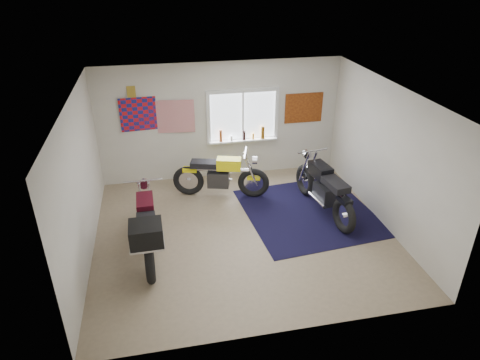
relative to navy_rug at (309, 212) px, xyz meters
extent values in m
plane|color=#9E896B|center=(-1.47, -0.44, -0.01)|extent=(5.50, 5.50, 0.00)
plane|color=white|center=(-1.47, -0.44, 2.69)|extent=(5.50, 5.50, 0.00)
plane|color=silver|center=(-1.47, 2.06, 1.34)|extent=(5.50, 0.00, 5.50)
plane|color=silver|center=(-1.47, -2.94, 1.34)|extent=(5.50, 0.00, 5.50)
plane|color=silver|center=(-4.22, -0.44, 1.34)|extent=(0.00, 5.00, 5.00)
plane|color=silver|center=(1.28, -0.44, 1.34)|extent=(0.00, 5.00, 5.00)
cube|color=black|center=(0.00, 0.00, 0.00)|extent=(2.73, 2.82, 0.01)
cube|color=white|center=(-0.97, 2.04, 1.44)|extent=(1.50, 0.02, 1.10)
cube|color=white|center=(-0.97, 2.03, 2.03)|extent=(1.66, 0.06, 0.08)
cube|color=white|center=(-0.97, 2.03, 0.85)|extent=(1.66, 0.06, 0.08)
cube|color=white|center=(-1.76, 2.03, 1.44)|extent=(0.08, 0.06, 1.10)
cube|color=white|center=(-0.18, 2.03, 1.44)|extent=(0.08, 0.06, 1.10)
cube|color=white|center=(-0.97, 2.03, 1.44)|extent=(0.04, 0.06, 1.10)
cube|color=white|center=(-0.97, 1.97, 0.87)|extent=(1.60, 0.16, 0.04)
cylinder|color=brown|center=(-1.49, 1.96, 1.03)|extent=(0.07, 0.07, 0.28)
cylinder|color=white|center=(-1.25, 1.96, 0.95)|extent=(0.06, 0.06, 0.12)
cylinder|color=black|center=(-0.95, 1.96, 1.00)|extent=(0.06, 0.06, 0.22)
cylinder|color=orange|center=(-0.73, 1.96, 0.96)|extent=(0.05, 0.05, 0.14)
cylinder|color=brown|center=(-0.51, 1.96, 1.04)|extent=(0.09, 0.09, 0.30)
plane|color=red|center=(-3.17, 2.04, 1.64)|extent=(1.00, 0.07, 1.00)
plane|color=red|center=(-2.52, 2.02, 1.54)|extent=(0.90, 0.09, 0.90)
cube|color=#B59633|center=(-3.37, 2.04, 2.14)|extent=(0.18, 0.02, 0.24)
cube|color=#A54C14|center=(0.48, 2.04, 1.54)|extent=(0.90, 0.03, 0.70)
torus|color=black|center=(-0.97, 0.87, 0.33)|extent=(0.69, 0.31, 0.68)
torus|color=black|center=(-2.34, 1.25, 0.33)|extent=(0.69, 0.31, 0.68)
cylinder|color=silver|center=(-0.97, 0.87, 0.33)|extent=(0.13, 0.13, 0.11)
cylinder|color=silver|center=(-2.34, 1.25, 0.33)|extent=(0.13, 0.13, 0.11)
cylinder|color=silver|center=(-1.65, 1.06, 0.62)|extent=(1.26, 0.43, 0.09)
cube|color=#29292B|center=(-1.70, 1.07, 0.40)|extent=(0.52, 0.40, 0.35)
cylinder|color=silver|center=(-1.66, 1.23, 0.30)|extent=(0.56, 0.22, 0.07)
cube|color=#FFF10D|center=(-1.48, 1.01, 0.77)|extent=(0.56, 0.39, 0.24)
cube|color=black|center=(-2.00, 1.15, 0.75)|extent=(0.61, 0.42, 0.12)
cube|color=#FFF10D|center=(-2.29, 1.24, 0.60)|extent=(0.34, 0.24, 0.08)
cube|color=#FFF10D|center=(-0.97, 0.87, 0.45)|extent=(0.31, 0.21, 0.05)
cylinder|color=silver|center=(-1.14, 0.92, 1.03)|extent=(0.20, 0.62, 0.04)
cylinder|color=silver|center=(-0.95, 0.86, 0.87)|extent=(0.14, 0.18, 0.16)
torus|color=black|center=(0.17, 0.76, 0.34)|extent=(0.25, 0.71, 0.70)
torus|color=black|center=(0.40, -0.77, 0.34)|extent=(0.25, 0.71, 0.70)
cylinder|color=silver|center=(0.17, 0.76, 0.34)|extent=(0.13, 0.14, 0.12)
cylinder|color=silver|center=(0.40, -0.77, 0.34)|extent=(0.13, 0.14, 0.12)
cylinder|color=silver|center=(0.28, 0.00, 0.68)|extent=(0.31, 1.39, 0.10)
cube|color=#29292B|center=(0.29, -0.06, 0.44)|extent=(0.38, 0.54, 0.38)
cylinder|color=silver|center=(0.12, -0.09, 0.32)|extent=(0.17, 0.61, 0.08)
cube|color=black|center=(0.25, 0.19, 0.83)|extent=(0.37, 0.59, 0.26)
cube|color=black|center=(0.34, -0.39, 0.81)|extent=(0.40, 0.65, 0.13)
cube|color=black|center=(0.39, -0.71, 0.66)|extent=(0.23, 0.35, 0.09)
cube|color=black|center=(0.17, 0.76, 0.47)|extent=(0.20, 0.33, 0.06)
cylinder|color=silver|center=(0.20, 0.56, 1.12)|extent=(0.68, 0.14, 0.04)
cylinder|color=silver|center=(0.16, 0.78, 0.94)|extent=(0.19, 0.14, 0.18)
torus|color=black|center=(-3.23, 0.09, 0.35)|extent=(0.16, 0.72, 0.72)
torus|color=black|center=(-3.20, -1.46, 0.35)|extent=(0.16, 0.72, 0.72)
cylinder|color=silver|center=(-3.23, 0.09, 0.35)|extent=(0.11, 0.12, 0.12)
cylinder|color=silver|center=(-3.20, -1.46, 0.35)|extent=(0.11, 0.12, 0.12)
cylinder|color=silver|center=(-3.22, -0.69, 0.68)|extent=(0.12, 1.39, 0.10)
cube|color=#29292B|center=(-3.22, -0.74, 0.43)|extent=(0.32, 0.50, 0.37)
cylinder|color=silver|center=(-3.39, -0.74, 0.32)|extent=(0.09, 0.61, 0.08)
cube|color=#3E0A15|center=(-3.22, -0.49, 0.83)|extent=(0.30, 0.56, 0.26)
cube|color=black|center=(-3.21, -1.07, 0.81)|extent=(0.32, 0.61, 0.13)
cube|color=#3E0A15|center=(-3.20, -1.40, 0.66)|extent=(0.18, 0.33, 0.09)
cube|color=#3E0A15|center=(-3.23, 0.09, 0.48)|extent=(0.16, 0.31, 0.06)
cylinder|color=silver|center=(-3.23, -0.11, 1.12)|extent=(0.68, 0.05, 0.04)
cylinder|color=silver|center=(-3.23, 0.11, 0.94)|extent=(0.18, 0.11, 0.18)
cube|color=black|center=(-3.20, -1.57, 0.96)|extent=(0.50, 0.47, 0.33)
camera|label=1|loc=(-2.87, -7.06, 4.65)|focal=32.00mm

